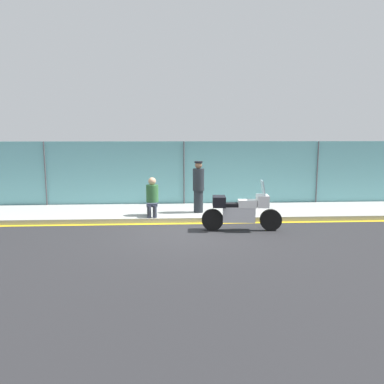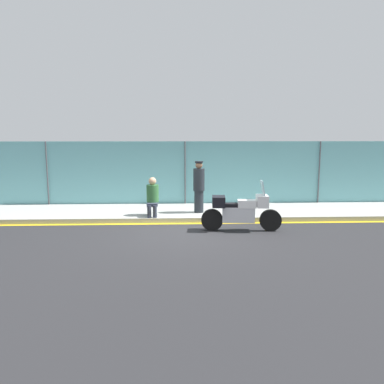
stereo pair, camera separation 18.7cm
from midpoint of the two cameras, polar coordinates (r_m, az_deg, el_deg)
name	(u,v)px [view 2 (the right image)]	position (r m, az deg, el deg)	size (l,w,h in m)	color
ground_plane	(188,231)	(10.77, -0.12, -5.99)	(120.00, 120.00, 0.00)	#262628
sidewalk	(186,212)	(12.98, -0.50, -3.10)	(37.91, 2.54, 0.15)	#9E9E99
curb_paint_stripe	(187,223)	(11.67, -0.29, -4.82)	(37.91, 0.18, 0.01)	gold
storefront_fence	(185,175)	(14.14, -0.68, 2.68)	(36.02, 0.17, 2.49)	#6BB2B7
motorcycle	(240,211)	(10.81, 7.89, -2.84)	(2.30, 0.61, 1.46)	black
officer_standing	(199,186)	(12.45, 1.49, 0.86)	(0.38, 0.38, 1.72)	#1E2328
person_seated_on_curb	(153,195)	(12.04, -5.60, -0.43)	(0.39, 0.65, 1.23)	#2D3342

